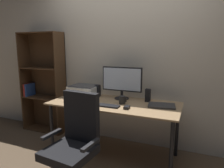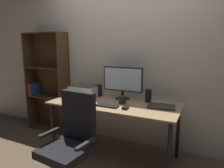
# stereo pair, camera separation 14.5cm
# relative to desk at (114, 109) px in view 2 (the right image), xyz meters

# --- Properties ---
(ground_plane) EXTENTS (12.00, 12.00, 0.00)m
(ground_plane) POSITION_rel_desk_xyz_m (0.00, 0.00, -0.66)
(ground_plane) COLOR brown
(back_wall) EXTENTS (6.40, 0.10, 2.60)m
(back_wall) POSITION_rel_desk_xyz_m (0.00, 0.54, 0.64)
(back_wall) COLOR beige
(back_wall) RESTS_ON ground
(desk) EXTENTS (1.67, 0.75, 0.74)m
(desk) POSITION_rel_desk_xyz_m (0.00, 0.00, 0.00)
(desk) COLOR tan
(desk) RESTS_ON ground
(monitor) EXTENTS (0.57, 0.20, 0.44)m
(monitor) POSITION_rel_desk_xyz_m (0.02, 0.23, 0.33)
(monitor) COLOR black
(monitor) RESTS_ON desk
(keyboard) EXTENTS (0.29, 0.11, 0.02)m
(keyboard) POSITION_rel_desk_xyz_m (-0.01, -0.19, 0.09)
(keyboard) COLOR black
(keyboard) RESTS_ON desk
(mouse) EXTENTS (0.06, 0.10, 0.03)m
(mouse) POSITION_rel_desk_xyz_m (0.23, -0.18, 0.09)
(mouse) COLOR black
(mouse) RESTS_ON desk
(coffee_mug) EXTENTS (0.10, 0.08, 0.10)m
(coffee_mug) POSITION_rel_desk_xyz_m (0.11, 0.00, 0.13)
(coffee_mug) COLOR black
(coffee_mug) RESTS_ON desk
(laptop) EXTENTS (0.35, 0.27, 0.02)m
(laptop) POSITION_rel_desk_xyz_m (0.59, 0.07, 0.09)
(laptop) COLOR #2D2D30
(laptop) RESTS_ON desk
(speaker_left) EXTENTS (0.06, 0.07, 0.17)m
(speaker_left) POSITION_rel_desk_xyz_m (-0.35, 0.22, 0.16)
(speaker_left) COLOR black
(speaker_left) RESTS_ON desk
(speaker_right) EXTENTS (0.06, 0.07, 0.17)m
(speaker_right) POSITION_rel_desk_xyz_m (0.39, 0.22, 0.16)
(speaker_right) COLOR black
(speaker_right) RESTS_ON desk
(printer) EXTENTS (0.40, 0.34, 0.16)m
(printer) POSITION_rel_desk_xyz_m (-0.55, 0.17, 0.16)
(printer) COLOR silver
(printer) RESTS_ON desk
(paper_sheet) EXTENTS (0.26, 0.33, 0.00)m
(paper_sheet) POSITION_rel_desk_xyz_m (-0.27, -0.24, 0.08)
(paper_sheet) COLOR white
(paper_sheet) RESTS_ON desk
(office_chair) EXTENTS (0.54, 0.54, 1.01)m
(office_chair) POSITION_rel_desk_xyz_m (-0.12, -0.78, -0.20)
(office_chair) COLOR #232326
(office_chair) RESTS_ON ground
(bookshelf) EXTENTS (0.77, 0.28, 1.69)m
(bookshelf) POSITION_rel_desk_xyz_m (-1.47, 0.38, 0.17)
(bookshelf) COLOR #4C331E
(bookshelf) RESTS_ON ground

